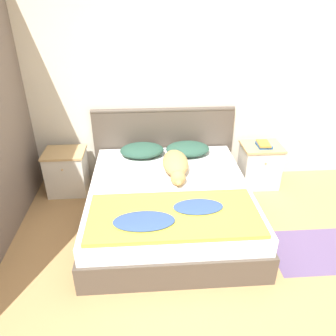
{
  "coord_description": "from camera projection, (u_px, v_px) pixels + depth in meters",
  "views": [
    {
      "loc": [
        -0.37,
        -1.84,
        2.27
      ],
      "look_at": [
        -0.15,
        1.27,
        0.58
      ],
      "focal_mm": 35.0,
      "sensor_mm": 36.0,
      "label": 1
    }
  ],
  "objects": [
    {
      "name": "ground_plane",
      "position": [
        196.0,
        300.0,
        2.72
      ],
      "size": [
        16.0,
        16.0,
        0.0
      ],
      "primitive_type": "plane",
      "color": "tan"
    },
    {
      "name": "wall_back",
      "position": [
        175.0,
        83.0,
        3.98
      ],
      "size": [
        9.0,
        0.06,
        2.55
      ],
      "color": "beige",
      "rests_on": "ground_plane"
    },
    {
      "name": "bed",
      "position": [
        169.0,
        204.0,
        3.55
      ],
      "size": [
        1.72,
        1.92,
        0.48
      ],
      "color": "#4C4238",
      "rests_on": "ground_plane"
    },
    {
      "name": "headboard",
      "position": [
        164.0,
        143.0,
        4.27
      ],
      "size": [
        1.8,
        0.06,
        0.99
      ],
      "color": "#4C4238",
      "rests_on": "ground_plane"
    },
    {
      "name": "nightstand_left",
      "position": [
        67.0,
        172.0,
        4.09
      ],
      "size": [
        0.49,
        0.42,
        0.56
      ],
      "color": "silver",
      "rests_on": "ground_plane"
    },
    {
      "name": "nightstand_right",
      "position": [
        259.0,
        165.0,
        4.24
      ],
      "size": [
        0.49,
        0.42,
        0.56
      ],
      "color": "silver",
      "rests_on": "ground_plane"
    },
    {
      "name": "pillow_left",
      "position": [
        142.0,
        150.0,
        4.01
      ],
      "size": [
        0.54,
        0.38,
        0.15
      ],
      "color": "#284C3D",
      "rests_on": "bed"
    },
    {
      "name": "pillow_right",
      "position": [
        188.0,
        149.0,
        4.04
      ],
      "size": [
        0.54,
        0.38,
        0.15
      ],
      "color": "#284C3D",
      "rests_on": "bed"
    },
    {
      "name": "quilt",
      "position": [
        173.0,
        215.0,
        2.93
      ],
      "size": [
        1.53,
        0.72,
        0.07
      ],
      "color": "yellow",
      "rests_on": "bed"
    },
    {
      "name": "dog",
      "position": [
        176.0,
        165.0,
        3.64
      ],
      "size": [
        0.29,
        0.79,
        0.19
      ],
      "color": "tan",
      "rests_on": "bed"
    },
    {
      "name": "book_stack",
      "position": [
        264.0,
        145.0,
        4.07
      ],
      "size": [
        0.17,
        0.23,
        0.05
      ],
      "color": "#285689",
      "rests_on": "nightstand_right"
    },
    {
      "name": "rug",
      "position": [
        331.0,
        250.0,
        3.25
      ],
      "size": [
        1.2,
        0.64,
        0.0
      ],
      "color": "#604C75",
      "rests_on": "ground_plane"
    }
  ]
}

